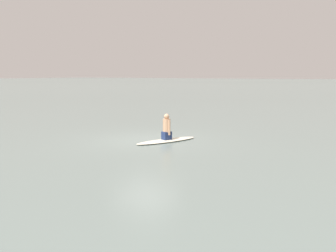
% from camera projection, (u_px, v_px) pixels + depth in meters
% --- Properties ---
extents(ground_plane, '(400.00, 400.00, 0.00)m').
position_uv_depth(ground_plane, '(146.00, 140.00, 14.88)').
color(ground_plane, slate).
extents(surfboard, '(2.83, 1.62, 0.08)m').
position_uv_depth(surfboard, '(167.00, 140.00, 14.55)').
color(surfboard, silver).
rests_on(surfboard, ground).
extents(person_paddler, '(0.41, 0.44, 1.01)m').
position_uv_depth(person_paddler, '(167.00, 128.00, 14.48)').
color(person_paddler, navy).
rests_on(person_paddler, surfboard).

